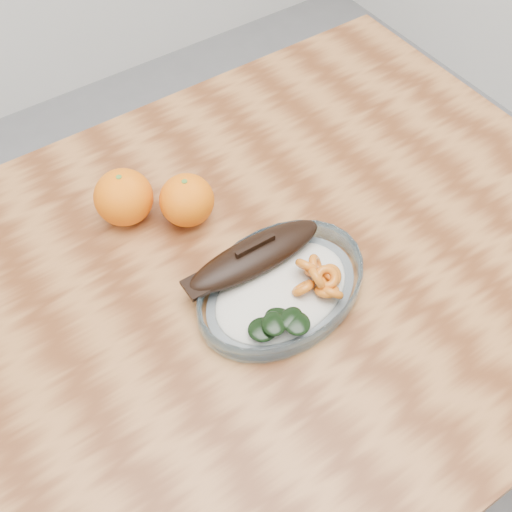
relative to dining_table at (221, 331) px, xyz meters
name	(u,v)px	position (x,y,z in m)	size (l,w,h in m)	color
ground	(234,480)	(0.00, 0.00, -0.65)	(3.00, 3.00, 0.00)	slate
dining_table	(221,331)	(0.00, 0.00, 0.00)	(1.20, 0.80, 0.75)	#603116
plated_meal	(281,285)	(0.07, -0.05, 0.12)	(0.50, 0.50, 0.08)	white
orange_left	(124,197)	(-0.04, 0.19, 0.14)	(0.08, 0.08, 0.08)	#FB5C05
orange_right	(187,200)	(0.03, 0.14, 0.14)	(0.08, 0.08, 0.08)	#FB5C05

